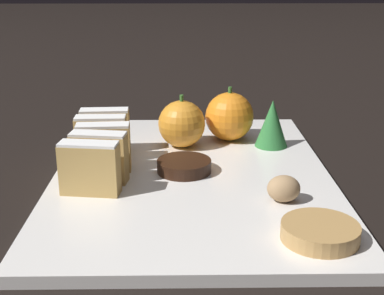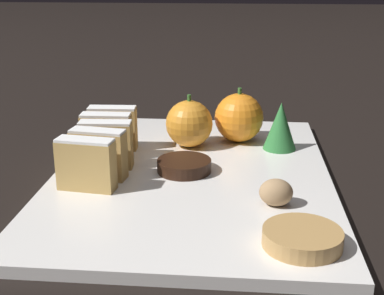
# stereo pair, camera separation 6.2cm
# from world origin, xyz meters

# --- Properties ---
(ground_plane) EXTENTS (6.00, 6.00, 0.00)m
(ground_plane) POSITION_xyz_m (0.00, 0.00, 0.00)
(ground_plane) COLOR black
(serving_platter) EXTENTS (0.32, 0.44, 0.01)m
(serving_platter) POSITION_xyz_m (0.00, 0.00, 0.01)
(serving_platter) COLOR white
(serving_platter) RESTS_ON ground_plane
(stollen_slice_front) EXTENTS (0.06, 0.03, 0.06)m
(stollen_slice_front) POSITION_xyz_m (-0.11, -0.06, 0.04)
(stollen_slice_front) COLOR tan
(stollen_slice_front) RESTS_ON serving_platter
(stollen_slice_second) EXTENTS (0.06, 0.03, 0.06)m
(stollen_slice_second) POSITION_xyz_m (-0.10, -0.03, 0.04)
(stollen_slice_second) COLOR tan
(stollen_slice_second) RESTS_ON serving_platter
(stollen_slice_third) EXTENTS (0.06, 0.03, 0.06)m
(stollen_slice_third) POSITION_xyz_m (-0.10, 0.01, 0.04)
(stollen_slice_third) COLOR tan
(stollen_slice_third) RESTS_ON serving_platter
(stollen_slice_fourth) EXTENTS (0.06, 0.02, 0.06)m
(stollen_slice_fourth) POSITION_xyz_m (-0.11, 0.04, 0.04)
(stollen_slice_fourth) COLOR tan
(stollen_slice_fourth) RESTS_ON serving_platter
(stollen_slice_fifth) EXTENTS (0.06, 0.02, 0.06)m
(stollen_slice_fifth) POSITION_xyz_m (-0.11, 0.07, 0.04)
(stollen_slice_fifth) COLOR tan
(stollen_slice_fifth) RESTS_ON serving_platter
(orange_near) EXTENTS (0.06, 0.06, 0.07)m
(orange_near) POSITION_xyz_m (-0.01, 0.09, 0.04)
(orange_near) COLOR orange
(orange_near) RESTS_ON serving_platter
(orange_far) EXTENTS (0.07, 0.07, 0.07)m
(orange_far) POSITION_xyz_m (0.05, 0.12, 0.05)
(orange_far) COLOR orange
(orange_far) RESTS_ON serving_platter
(walnut) EXTENTS (0.03, 0.03, 0.03)m
(walnut) POSITION_xyz_m (0.09, -0.08, 0.03)
(walnut) COLOR tan
(walnut) RESTS_ON serving_platter
(chocolate_cookie) EXTENTS (0.06, 0.06, 0.01)m
(chocolate_cookie) POSITION_xyz_m (-0.01, -0.00, 0.02)
(chocolate_cookie) COLOR black
(chocolate_cookie) RESTS_ON serving_platter
(gingerbread_cookie) EXTENTS (0.07, 0.07, 0.01)m
(gingerbread_cookie) POSITION_xyz_m (0.11, -0.16, 0.02)
(gingerbread_cookie) COLOR tan
(gingerbread_cookie) RESTS_ON serving_platter
(evergreen_sprig) EXTENTS (0.04, 0.04, 0.06)m
(evergreen_sprig) POSITION_xyz_m (0.11, 0.09, 0.04)
(evergreen_sprig) COLOR #2D7538
(evergreen_sprig) RESTS_ON serving_platter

